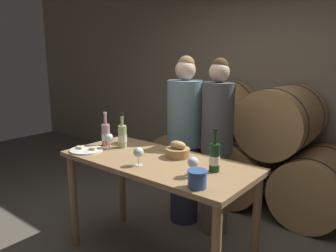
{
  "coord_description": "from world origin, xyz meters",
  "views": [
    {
      "loc": [
        1.64,
        -1.89,
        1.73
      ],
      "look_at": [
        0.0,
        0.14,
        1.15
      ],
      "focal_mm": 35.0,
      "sensor_mm": 36.0,
      "label": 1
    }
  ],
  "objects": [
    {
      "name": "wine_bottle_red",
      "position": [
        0.5,
        0.05,
        1.01
      ],
      "size": [
        0.08,
        0.08,
        0.32
      ],
      "color": "#193819",
      "rests_on": "tasting_table"
    },
    {
      "name": "wine_glass_far_left",
      "position": [
        -0.52,
        -0.04,
        1.0
      ],
      "size": [
        0.08,
        0.08,
        0.14
      ],
      "color": "white",
      "rests_on": "tasting_table"
    },
    {
      "name": "stone_wall_back",
      "position": [
        0.0,
        2.18,
        1.6
      ],
      "size": [
        10.0,
        0.12,
        3.2
      ],
      "color": "gray",
      "rests_on": "ground_plane"
    },
    {
      "name": "tasting_table",
      "position": [
        0.0,
        0.0,
        0.78
      ],
      "size": [
        1.59,
        0.72,
        0.9
      ],
      "color": "#99754C",
      "rests_on": "ground_plane"
    },
    {
      "name": "person_left",
      "position": [
        -0.25,
        0.72,
        0.87
      ],
      "size": [
        0.35,
        0.35,
        1.72
      ],
      "color": "#2D334C",
      "rests_on": "ground_plane"
    },
    {
      "name": "wine_glass_center",
      "position": [
        0.44,
        -0.12,
        1.0
      ],
      "size": [
        0.08,
        0.08,
        0.14
      ],
      "color": "white",
      "rests_on": "tasting_table"
    },
    {
      "name": "cheese_plate",
      "position": [
        -0.64,
        -0.2,
        0.91
      ],
      "size": [
        0.28,
        0.28,
        0.04
      ],
      "color": "white",
      "rests_on": "tasting_table"
    },
    {
      "name": "blue_crock",
      "position": [
        0.56,
        -0.26,
        0.97
      ],
      "size": [
        0.13,
        0.13,
        0.11
      ],
      "color": "#335693",
      "rests_on": "tasting_table"
    },
    {
      "name": "wine_bottle_white",
      "position": [
        -0.47,
        0.07,
        1.01
      ],
      "size": [
        0.08,
        0.08,
        0.31
      ],
      "color": "#ADBC7F",
      "rests_on": "tasting_table"
    },
    {
      "name": "wine_glass_left",
      "position": [
        -0.02,
        -0.19,
        1.0
      ],
      "size": [
        0.08,
        0.08,
        0.14
      ],
      "color": "white",
      "rests_on": "tasting_table"
    },
    {
      "name": "bread_basket",
      "position": [
        0.09,
        0.16,
        0.96
      ],
      "size": [
        0.2,
        0.2,
        0.13
      ],
      "color": "#A87F4C",
      "rests_on": "tasting_table"
    },
    {
      "name": "person_right",
      "position": [
        0.13,
        0.72,
        0.88
      ],
      "size": [
        0.3,
        0.3,
        1.7
      ],
      "color": "#756651",
      "rests_on": "ground_plane"
    },
    {
      "name": "barrel_stack",
      "position": [
        0.0,
        1.62,
        0.63
      ],
      "size": [
        2.37,
        0.88,
        1.4
      ],
      "color": "tan",
      "rests_on": "ground_plane"
    },
    {
      "name": "wine_bottle_rose",
      "position": [
        -0.63,
        0.02,
        1.01
      ],
      "size": [
        0.08,
        0.08,
        0.31
      ],
      "color": "#BC8E93",
      "rests_on": "tasting_table"
    }
  ]
}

